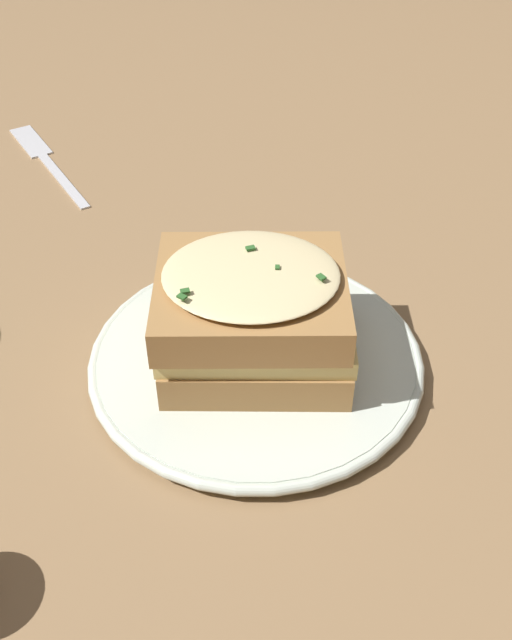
% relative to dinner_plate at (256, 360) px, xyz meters
% --- Properties ---
extents(ground_plane, '(2.40, 2.40, 0.00)m').
position_rel_dinner_plate_xyz_m(ground_plane, '(-0.01, 0.03, -0.01)').
color(ground_plane, olive).
extents(dinner_plate, '(0.23, 0.23, 0.01)m').
position_rel_dinner_plate_xyz_m(dinner_plate, '(0.00, 0.00, 0.00)').
color(dinner_plate, silver).
rests_on(dinner_plate, ground_plane).
extents(sandwich, '(0.12, 0.13, 0.07)m').
position_rel_dinner_plate_xyz_m(sandwich, '(0.00, -0.00, 0.04)').
color(sandwich, '#A37542').
rests_on(sandwich, dinner_plate).
extents(fork, '(0.17, 0.10, 0.00)m').
position_rel_dinner_plate_xyz_m(fork, '(-0.32, -0.18, -0.01)').
color(fork, silver).
rests_on(fork, ground_plane).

